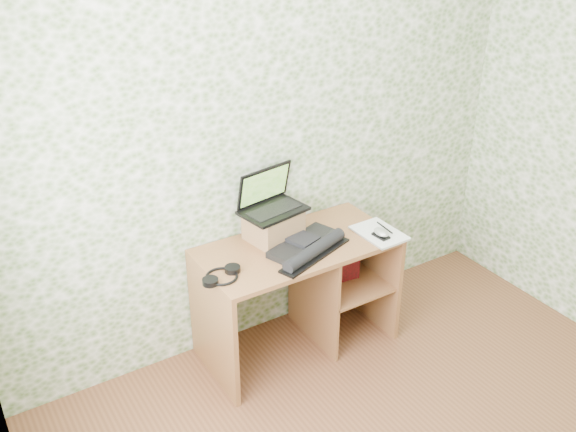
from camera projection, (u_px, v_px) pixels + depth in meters
wall_back at (270, 143)px, 3.82m from camera, size 3.50×0.00×3.50m
desk at (305, 276)px, 4.02m from camera, size 1.20×0.60×0.75m
riser at (273, 225)px, 3.87m from camera, size 0.34×0.30×0.18m
laptop at (270, 200)px, 3.83m from camera, size 0.42×0.33×0.25m
keyboard at (308, 247)px, 3.77m from camera, size 0.55×0.43×0.08m
headphones at (222, 276)px, 3.52m from camera, size 0.25×0.23×0.03m
notepad at (379, 233)px, 3.95m from camera, size 0.24×0.33×0.02m
mouse at (381, 234)px, 3.89m from camera, size 0.08×0.12×0.04m
pen at (385, 228)px, 3.99m from camera, size 0.02×0.16×0.01m
red_box at (340, 259)px, 4.09m from camera, size 0.26×0.11×0.30m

